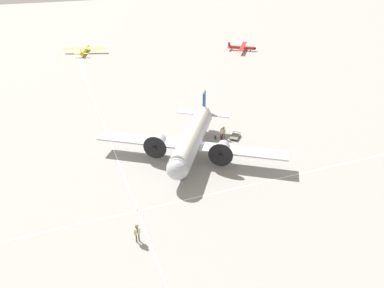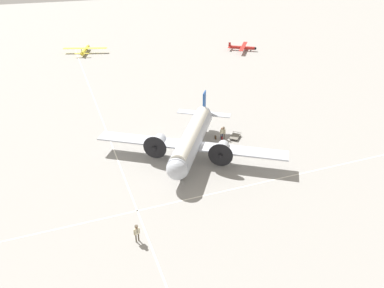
% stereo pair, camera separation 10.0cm
% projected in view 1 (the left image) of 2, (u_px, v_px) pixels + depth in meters
% --- Properties ---
extents(ground_plane, '(300.00, 300.00, 0.00)m').
position_uv_depth(ground_plane, '(192.00, 155.00, 48.54)').
color(ground_plane, gray).
extents(apron_line_eastwest, '(120.00, 0.16, 0.01)m').
position_uv_depth(apron_line_eastwest, '(121.00, 169.00, 45.67)').
color(apron_line_eastwest, silver).
rests_on(apron_line_eastwest, ground_plane).
extents(apron_line_northsouth, '(0.16, 120.00, 0.01)m').
position_uv_depth(apron_line_northsouth, '(219.00, 192.00, 41.46)').
color(apron_line_northsouth, silver).
rests_on(apron_line_northsouth, ground_plane).
extents(airliner_main, '(17.57, 21.35, 5.83)m').
position_uv_depth(airliner_main, '(191.00, 140.00, 46.95)').
color(airliner_main, '#ADB2BC').
rests_on(airliner_main, ground_plane).
extents(crew_foreground, '(0.37, 0.62, 1.86)m').
position_uv_depth(crew_foreground, '(137.00, 232.00, 34.14)').
color(crew_foreground, '#473D2D').
rests_on(crew_foreground, ground_plane).
extents(passenger_boarding, '(0.48, 0.44, 1.80)m').
position_uv_depth(passenger_boarding, '(223.00, 131.00, 52.12)').
color(passenger_boarding, '#473D2D').
rests_on(passenger_boarding, ground_plane).
extents(ramp_agent, '(0.28, 0.59, 1.76)m').
position_uv_depth(ramp_agent, '(222.00, 132.00, 52.06)').
color(ramp_agent, navy).
rests_on(ramp_agent, ground_plane).
extents(suitcase_near_door, '(0.36, 0.13, 0.51)m').
position_uv_depth(suitcase_near_door, '(222.00, 138.00, 52.21)').
color(suitcase_near_door, maroon).
rests_on(suitcase_near_door, ground_plane).
extents(suitcase_upright_spare, '(0.38, 0.13, 0.52)m').
position_uv_depth(suitcase_upright_spare, '(215.00, 137.00, 52.44)').
color(suitcase_upright_spare, '#47331E').
rests_on(suitcase_upright_spare, ground_plane).
extents(baggage_cart, '(2.20, 2.17, 0.56)m').
position_uv_depth(baggage_cart, '(235.00, 136.00, 52.65)').
color(baggage_cart, '#6B665B').
rests_on(baggage_cart, ground_plane).
extents(light_aircraft_distant, '(7.99, 10.43, 2.04)m').
position_uv_depth(light_aircraft_distant, '(85.00, 50.00, 92.01)').
color(light_aircraft_distant, yellow).
rests_on(light_aircraft_distant, ground_plane).
extents(light_aircraft_taxiing, '(8.44, 7.08, 1.87)m').
position_uv_depth(light_aircraft_taxiing, '(242.00, 47.00, 94.18)').
color(light_aircraft_taxiing, '#B2231E').
rests_on(light_aircraft_taxiing, ground_plane).
extents(traffic_cone, '(0.37, 0.37, 0.49)m').
position_uv_depth(traffic_cone, '(225.00, 158.00, 47.45)').
color(traffic_cone, orange).
rests_on(traffic_cone, ground_plane).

